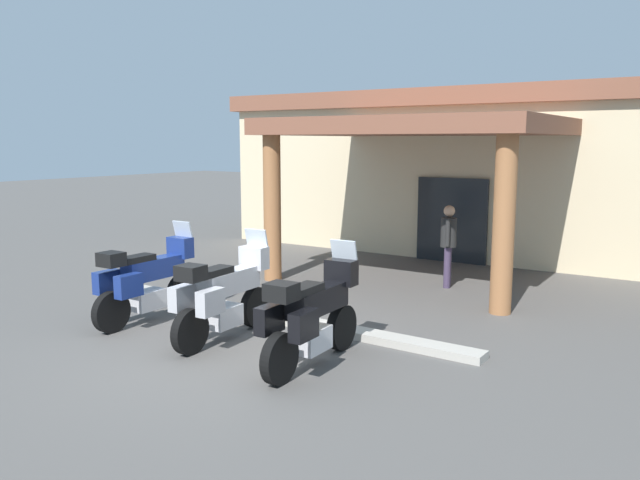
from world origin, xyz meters
TOP-DOWN VIEW (x-y plane):
  - ground_plane at (0.00, 0.00)m, footprint 80.00×80.00m
  - motel_building at (-0.09, 11.60)m, footprint 14.26×11.87m
  - motorcycle_blue at (-2.10, 0.41)m, footprint 0.71×2.21m
  - motorcycle_silver at (-0.35, 0.39)m, footprint 0.73×2.21m
  - motorcycle_black at (1.40, 0.22)m, footprint 0.72×2.21m
  - pedestrian at (1.03, 5.61)m, footprint 0.32×0.51m
  - curb_strip at (-0.35, 1.66)m, footprint 7.24×0.36m

SIDE VIEW (x-z plane):
  - ground_plane at x=0.00m, z-range 0.00..0.00m
  - curb_strip at x=-0.35m, z-range 0.00..0.12m
  - motorcycle_blue at x=-2.10m, z-range -0.11..1.50m
  - motorcycle_silver at x=-0.35m, z-range -0.11..1.50m
  - motorcycle_black at x=1.40m, z-range -0.11..1.50m
  - pedestrian at x=1.03m, z-range 0.13..1.84m
  - motel_building at x=-0.09m, z-range 0.04..4.35m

